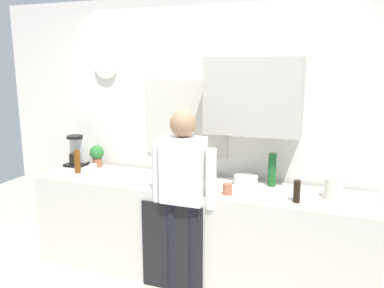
% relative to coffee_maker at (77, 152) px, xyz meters
% --- Properties ---
extents(kitchen_counter, '(3.11, 0.64, 0.89)m').
position_rel_coffee_maker_xyz_m(kitchen_counter, '(1.43, -0.21, -0.59)').
color(kitchen_counter, beige).
rests_on(kitchen_counter, ground_plane).
extents(dishwasher_panel, '(0.56, 0.02, 0.80)m').
position_rel_coffee_maker_xyz_m(dishwasher_panel, '(1.33, -0.54, -0.63)').
color(dishwasher_panel, black).
rests_on(dishwasher_panel, ground_plane).
extents(back_wall_assembly, '(4.71, 0.42, 2.60)m').
position_rel_coffee_maker_xyz_m(back_wall_assembly, '(1.48, 0.20, 0.32)').
color(back_wall_assembly, white).
rests_on(back_wall_assembly, ground_plane).
extents(coffee_maker, '(0.20, 0.20, 0.33)m').
position_rel_coffee_maker_xyz_m(coffee_maker, '(0.00, 0.00, 0.00)').
color(coffee_maker, black).
rests_on(coffee_maker, kitchen_counter).
extents(bottle_dark_sauce, '(0.06, 0.06, 0.18)m').
position_rel_coffee_maker_xyz_m(bottle_dark_sauce, '(2.34, -0.36, -0.06)').
color(bottle_dark_sauce, black).
rests_on(bottle_dark_sauce, kitchen_counter).
extents(bottle_amber_beer, '(0.06, 0.06, 0.23)m').
position_rel_coffee_maker_xyz_m(bottle_amber_beer, '(0.19, -0.26, -0.03)').
color(bottle_amber_beer, brown).
rests_on(bottle_amber_beer, kitchen_counter).
extents(bottle_green_wine, '(0.07, 0.07, 0.30)m').
position_rel_coffee_maker_xyz_m(bottle_green_wine, '(2.08, -0.00, 0.00)').
color(bottle_green_wine, '#195923').
rests_on(bottle_green_wine, kitchen_counter).
extents(cup_blue_mug, '(0.08, 0.08, 0.10)m').
position_rel_coffee_maker_xyz_m(cup_blue_mug, '(1.39, 0.03, -0.10)').
color(cup_blue_mug, '#3351B2').
rests_on(cup_blue_mug, kitchen_counter).
extents(cup_terracotta_mug, '(0.08, 0.08, 0.09)m').
position_rel_coffee_maker_xyz_m(cup_terracotta_mug, '(1.77, -0.37, -0.10)').
color(cup_terracotta_mug, '#B26647').
rests_on(cup_terracotta_mug, kitchen_counter).
extents(cup_white_mug, '(0.08, 0.08, 0.09)m').
position_rel_coffee_maker_xyz_m(cup_white_mug, '(0.35, -0.23, -0.10)').
color(cup_white_mug, white).
rests_on(cup_white_mug, kitchen_counter).
extents(mixing_bowl, '(0.22, 0.22, 0.08)m').
position_rel_coffee_maker_xyz_m(mixing_bowl, '(1.86, -0.04, -0.11)').
color(mixing_bowl, white).
rests_on(mixing_bowl, kitchen_counter).
extents(potted_plant, '(0.15, 0.15, 0.23)m').
position_rel_coffee_maker_xyz_m(potted_plant, '(0.23, 0.02, -0.01)').
color(potted_plant, '#9E5638').
rests_on(potted_plant, kitchen_counter).
extents(storage_canister, '(0.14, 0.14, 0.17)m').
position_rel_coffee_maker_xyz_m(storage_canister, '(2.61, -0.17, -0.06)').
color(storage_canister, silver).
rests_on(storage_canister, kitchen_counter).
extents(person_at_sink, '(0.57, 0.22, 1.60)m').
position_rel_coffee_maker_xyz_m(person_at_sink, '(1.43, -0.51, -0.09)').
color(person_at_sink, black).
rests_on(person_at_sink, ground_plane).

